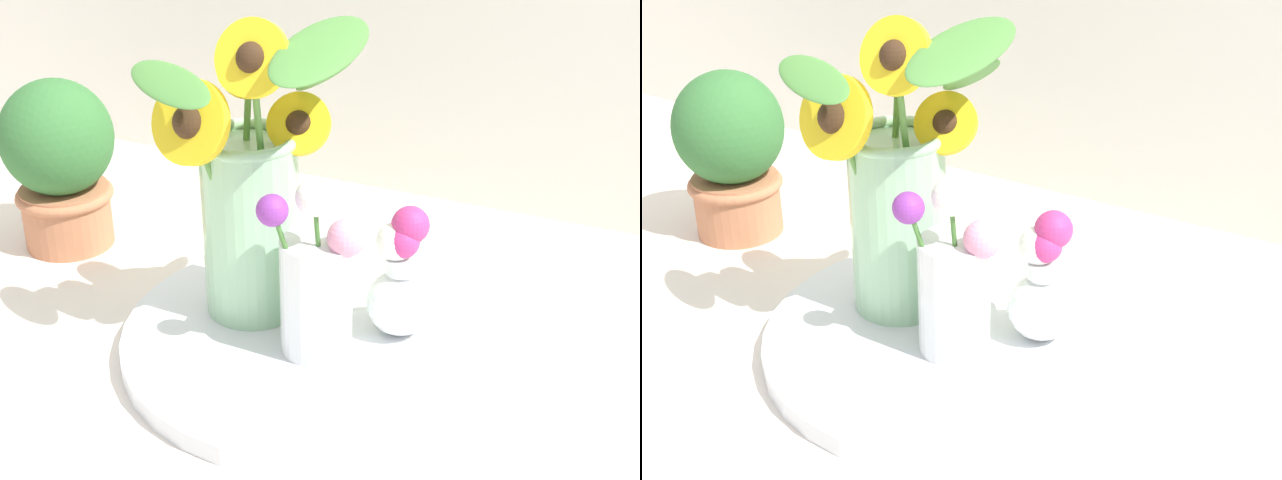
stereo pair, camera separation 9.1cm
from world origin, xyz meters
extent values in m
plane|color=silver|center=(0.00, 0.00, 0.00)|extent=(6.00, 6.00, 0.00)
cylinder|color=silver|center=(-0.03, 0.07, 0.01)|extent=(0.43, 0.43, 0.02)
cylinder|color=#99CC9E|center=(-0.11, 0.08, 0.12)|extent=(0.10, 0.10, 0.20)
torus|color=#99CC9E|center=(-0.11, 0.08, 0.22)|extent=(0.11, 0.11, 0.01)
cylinder|color=#568E42|center=(-0.09, 0.08, 0.19)|extent=(0.02, 0.06, 0.25)
cylinder|color=yellow|center=(-0.09, 0.05, 0.32)|extent=(0.08, 0.04, 0.08)
sphere|color=#382314|center=(-0.09, 0.05, 0.32)|extent=(0.03, 0.03, 0.03)
cylinder|color=#568E42|center=(-0.12, 0.09, 0.18)|extent=(0.02, 0.02, 0.23)
cylinder|color=yellow|center=(-0.12, 0.10, 0.30)|extent=(0.07, 0.05, 0.06)
sphere|color=#382314|center=(-0.12, 0.10, 0.30)|extent=(0.03, 0.03, 0.03)
cylinder|color=#568E42|center=(-0.12, 0.04, 0.16)|extent=(0.04, 0.05, 0.18)
cylinder|color=yellow|center=(-0.14, 0.02, 0.26)|extent=(0.10, 0.04, 0.10)
sphere|color=#382314|center=(-0.14, 0.02, 0.26)|extent=(0.04, 0.04, 0.04)
cylinder|color=#568E42|center=(-0.10, 0.10, 0.14)|extent=(0.07, 0.02, 0.19)
cylinder|color=yellow|center=(-0.07, 0.10, 0.24)|extent=(0.08, 0.05, 0.08)
sphere|color=#382314|center=(-0.07, 0.10, 0.24)|extent=(0.03, 0.03, 0.03)
ellipsoid|color=#477F38|center=(-0.03, 0.07, 0.33)|extent=(0.08, 0.15, 0.06)
ellipsoid|color=#477F38|center=(-0.15, 0.00, 0.30)|extent=(0.12, 0.08, 0.04)
ellipsoid|color=#477F38|center=(-0.05, 0.12, 0.29)|extent=(0.11, 0.15, 0.09)
cylinder|color=white|center=(-0.02, 0.04, 0.08)|extent=(0.07, 0.07, 0.13)
cylinder|color=#427533|center=(-0.01, 0.03, 0.13)|extent=(0.01, 0.01, 0.14)
sphere|color=white|center=(-0.01, 0.03, 0.20)|extent=(0.04, 0.04, 0.04)
cylinder|color=#427533|center=(0.00, 0.03, 0.11)|extent=(0.03, 0.02, 0.09)
sphere|color=pink|center=(0.02, 0.04, 0.16)|extent=(0.04, 0.04, 0.04)
cylinder|color=#427533|center=(-0.03, 0.02, 0.13)|extent=(0.03, 0.03, 0.12)
sphere|color=purple|center=(-0.05, 0.01, 0.19)|extent=(0.03, 0.03, 0.03)
sphere|color=white|center=(0.05, 0.10, 0.06)|extent=(0.07, 0.07, 0.07)
cylinder|color=white|center=(0.05, 0.10, 0.10)|extent=(0.03, 0.03, 0.02)
cylinder|color=#4C8438|center=(0.05, 0.11, 0.09)|extent=(0.01, 0.01, 0.07)
sphere|color=#C6337A|center=(0.05, 0.11, 0.13)|extent=(0.04, 0.04, 0.04)
cylinder|color=#4C8438|center=(0.05, 0.12, 0.09)|extent=(0.01, 0.01, 0.10)
sphere|color=#C6337A|center=(0.05, 0.12, 0.14)|extent=(0.04, 0.04, 0.04)
cylinder|color=#4C8438|center=(0.04, 0.11, 0.09)|extent=(0.01, 0.01, 0.07)
sphere|color=white|center=(0.04, 0.11, 0.12)|extent=(0.04, 0.04, 0.04)
cylinder|color=#B7704C|center=(-0.43, 0.15, 0.04)|extent=(0.11, 0.11, 0.08)
torus|color=#B7704C|center=(-0.43, 0.15, 0.07)|extent=(0.13, 0.13, 0.01)
ellipsoid|color=#336B33|center=(-0.43, 0.15, 0.15)|extent=(0.14, 0.14, 0.15)
camera|label=1|loc=(0.31, -0.66, 0.55)|focal=50.00mm
camera|label=2|loc=(0.39, -0.62, 0.55)|focal=50.00mm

